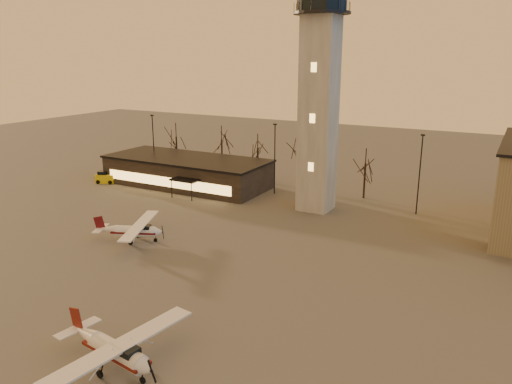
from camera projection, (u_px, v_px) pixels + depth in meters
ground at (173, 307)px, 39.73m from camera, size 220.00×220.00×0.00m
control_tower at (320, 81)px, 60.74m from camera, size 6.80×6.80×32.60m
terminal at (187, 171)px, 76.36m from camera, size 25.40×12.20×4.30m
light_poles at (323, 167)px, 64.27m from camera, size 58.50×12.25×10.14m
tree_row at (257, 144)px, 77.59m from camera, size 37.20×9.20×8.80m
cessna_front at (119, 356)px, 31.54m from camera, size 8.71×10.98×3.01m
cessna_rear at (137, 233)px, 53.55m from camera, size 8.04×9.68×2.76m
service_cart at (106, 178)px, 78.08m from camera, size 3.34×2.71×1.88m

